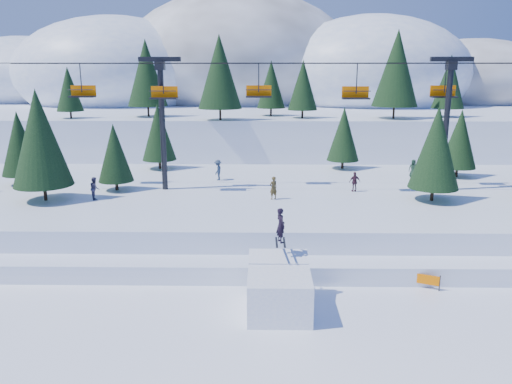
{
  "coord_description": "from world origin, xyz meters",
  "views": [
    {
      "loc": [
        -1.12,
        -20.87,
        11.73
      ],
      "look_at": [
        -1.53,
        6.0,
        5.2
      ],
      "focal_mm": 35.0,
      "sensor_mm": 36.0,
      "label": 1
    }
  ],
  "objects_px": {
    "jump_kicker": "(279,288)",
    "banner_far": "(423,275)",
    "banner_near": "(413,278)",
    "chairlift": "(305,103)"
  },
  "relations": [
    {
      "from": "jump_kicker",
      "to": "banner_far",
      "type": "distance_m",
      "value": 8.85
    },
    {
      "from": "jump_kicker",
      "to": "banner_near",
      "type": "distance_m",
      "value": 8.13
    },
    {
      "from": "chairlift",
      "to": "banner_near",
      "type": "height_order",
      "value": "chairlift"
    },
    {
      "from": "jump_kicker",
      "to": "banner_far",
      "type": "relative_size",
      "value": 1.77
    },
    {
      "from": "jump_kicker",
      "to": "chairlift",
      "type": "xyz_separation_m",
      "value": [
        2.35,
        15.85,
        8.15
      ]
    },
    {
      "from": "jump_kicker",
      "to": "chairlift",
      "type": "bearing_deg",
      "value": 81.56
    },
    {
      "from": "banner_near",
      "to": "banner_far",
      "type": "distance_m",
      "value": 0.73
    },
    {
      "from": "jump_kicker",
      "to": "banner_near",
      "type": "height_order",
      "value": "jump_kicker"
    },
    {
      "from": "banner_near",
      "to": "banner_far",
      "type": "relative_size",
      "value": 0.95
    },
    {
      "from": "chairlift",
      "to": "banner_far",
      "type": "distance_m",
      "value": 16.44
    }
  ]
}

